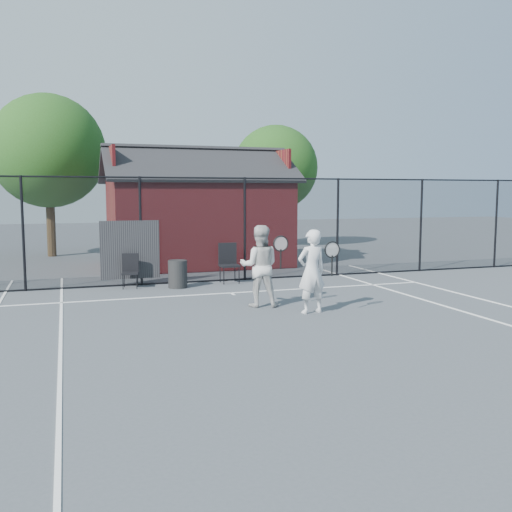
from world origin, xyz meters
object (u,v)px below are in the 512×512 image
object	(u,v)px
player_back	(260,266)
chair_right	(229,264)
chair_left	(130,272)
player_front	(312,271)
waste_bin	(178,274)
clubhouse	(198,220)

from	to	relation	value
player_back	chair_right	bearing A→B (deg)	85.44
player_back	chair_left	distance (m)	4.27
player_front	waste_bin	xyz separation A→B (m)	(-2.09, 4.13, -0.52)
clubhouse	waste_bin	distance (m)	5.17
player_front	chair_left	world-z (taller)	player_front
player_back	chair_left	xyz separation A→B (m)	(-2.50, 3.44, -0.47)
player_front	waste_bin	world-z (taller)	player_front
chair_right	waste_bin	bearing A→B (deg)	-166.51
player_back	waste_bin	xyz separation A→B (m)	(-1.28, 3.09, -0.55)
chair_left	waste_bin	size ratio (longest dim) A/B	1.21
chair_left	clubhouse	bearing A→B (deg)	67.76
chair_right	player_front	bearing A→B (deg)	-82.05
player_back	waste_bin	bearing A→B (deg)	112.41
clubhouse	chair_right	xyz separation A→B (m)	(-0.08, -4.40, -1.05)
clubhouse	player_back	bearing A→B (deg)	-92.61
player_front	chair_right	distance (m)	4.51
player_back	chair_right	xyz separation A→B (m)	(0.27, 3.44, -0.37)
player_back	chair_right	world-z (taller)	player_back
clubhouse	waste_bin	size ratio (longest dim) A/B	8.70
player_front	chair_left	size ratio (longest dim) A/B	1.98
chair_left	chair_right	world-z (taller)	chair_right
player_back	player_front	bearing A→B (deg)	-51.65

